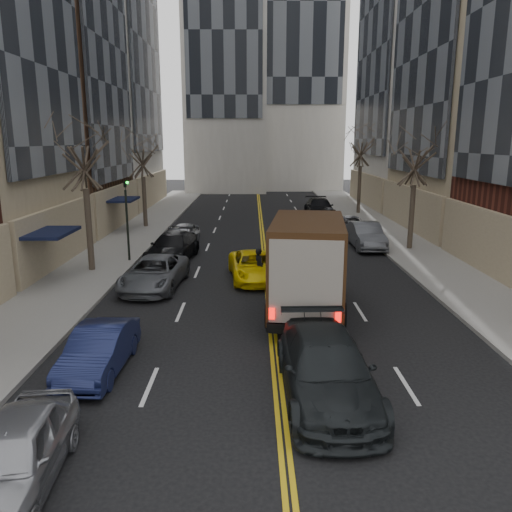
{
  "coord_description": "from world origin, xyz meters",
  "views": [
    {
      "loc": [
        -0.69,
        -4.41,
        6.53
      ],
      "look_at": [
        -0.56,
        14.13,
        2.2
      ],
      "focal_mm": 35.0,
      "sensor_mm": 36.0,
      "label": 1
    }
  ],
  "objects": [
    {
      "name": "pedestrian",
      "position": [
        -0.39,
        17.8,
        0.85
      ],
      "size": [
        0.63,
        0.73,
        1.7
      ],
      "primitive_type": "imported",
      "rotation": [
        0.0,
        0.0,
        2.0
      ],
      "color": "black",
      "rests_on": "ground"
    },
    {
      "name": "parked_lf_e",
      "position": [
        -5.1,
        26.59,
        0.68
      ],
      "size": [
        2.09,
        4.18,
        1.37
      ],
      "primitive_type": "imported",
      "rotation": [
        0.0,
        0.0,
        -0.12
      ],
      "color": "#A0A2A7",
      "rests_on": "ground"
    },
    {
      "name": "traffic_signal",
      "position": [
        -7.39,
        22.0,
        2.82
      ],
      "size": [
        0.29,
        0.26,
        4.7
      ],
      "color": "black",
      "rests_on": "sidewalk_left"
    },
    {
      "name": "ups_truck",
      "position": [
        1.4,
        13.94,
        1.87
      ],
      "size": [
        3.42,
        7.04,
        3.71
      ],
      "rotation": [
        0.0,
        0.0,
        -0.13
      ],
      "color": "black",
      "rests_on": "ground"
    },
    {
      "name": "tree_rt_far",
      "position": [
        8.8,
        40.0,
        6.74
      ],
      "size": [
        3.2,
        3.2,
        9.11
      ],
      "color": "#382D23",
      "rests_on": "sidewalk_right"
    },
    {
      "name": "parked_rt_a",
      "position": [
        6.3,
        25.69,
        0.78
      ],
      "size": [
        1.68,
        4.76,
        1.57
      ],
      "primitive_type": "imported",
      "rotation": [
        0.0,
        0.0,
        0.0
      ],
      "color": "#4B4D52",
      "rests_on": "ground"
    },
    {
      "name": "tree_lf_mid",
      "position": [
        -8.8,
        20.0,
        6.6
      ],
      "size": [
        3.2,
        3.2,
        8.91
      ],
      "color": "#382D23",
      "rests_on": "sidewalk_left"
    },
    {
      "name": "parked_rt_b",
      "position": [
        6.2,
        29.98,
        0.65
      ],
      "size": [
        2.6,
        4.86,
        1.3
      ],
      "primitive_type": "imported",
      "rotation": [
        0.0,
        0.0,
        0.1
      ],
      "color": "#A4A6AC",
      "rests_on": "ground"
    },
    {
      "name": "observer_sedan",
      "position": [
        1.2,
        7.36,
        0.81
      ],
      "size": [
        2.43,
        5.64,
        1.62
      ],
      "rotation": [
        0.0,
        0.0,
        0.03
      ],
      "color": "black",
      "rests_on": "ground"
    },
    {
      "name": "sidewalk_left",
      "position": [
        -9.0,
        27.0,
        0.07
      ],
      "size": [
        4.0,
        66.0,
        0.15
      ],
      "primitive_type": "cube",
      "color": "slate",
      "rests_on": "ground"
    },
    {
      "name": "parked_lf_a",
      "position": [
        -5.23,
        3.97,
        0.7
      ],
      "size": [
        1.96,
        4.24,
        1.41
      ],
      "primitive_type": "imported",
      "rotation": [
        0.0,
        0.0,
        0.07
      ],
      "color": "#A2A3A9",
      "rests_on": "ground"
    },
    {
      "name": "sidewalk_right",
      "position": [
        9.0,
        27.0,
        0.07
      ],
      "size": [
        4.0,
        66.0,
        0.15
      ],
      "primitive_type": "cube",
      "color": "slate",
      "rests_on": "ground"
    },
    {
      "name": "parked_lf_d",
      "position": [
        -5.1,
        22.46,
        0.76
      ],
      "size": [
        2.78,
        5.48,
        1.52
      ],
      "primitive_type": "imported",
      "rotation": [
        0.0,
        0.0,
        -0.13
      ],
      "color": "black",
      "rests_on": "ground"
    },
    {
      "name": "taxi",
      "position": [
        -0.62,
        18.62,
        0.66
      ],
      "size": [
        2.72,
        4.94,
        1.31
      ],
      "primitive_type": "imported",
      "rotation": [
        0.0,
        0.0,
        0.12
      ],
      "color": "yellow",
      "rests_on": "ground"
    },
    {
      "name": "parked_lf_c",
      "position": [
        -5.1,
        17.23,
        0.7
      ],
      "size": [
        2.73,
        5.22,
        1.4
      ],
      "primitive_type": "imported",
      "rotation": [
        0.0,
        0.0,
        -0.08
      ],
      "color": "#55585D",
      "rests_on": "ground"
    },
    {
      "name": "streetwall_right",
      "position": [
        16.38,
        32.2,
        15.09
      ],
      "size": [
        12.26,
        49.0,
        34.0
      ],
      "color": "#4C301E",
      "rests_on": "ground"
    },
    {
      "name": "parked_lf_b",
      "position": [
        -5.1,
        8.9,
        0.66
      ],
      "size": [
        1.53,
        4.04,
        1.31
      ],
      "primitive_type": "imported",
      "rotation": [
        0.0,
        0.0,
        -0.04
      ],
      "color": "#13193C",
      "rests_on": "ground"
    },
    {
      "name": "parked_rt_c",
      "position": [
        5.1,
        38.47,
        0.8
      ],
      "size": [
        2.26,
        5.5,
        1.59
      ],
      "primitive_type": "imported",
      "rotation": [
        0.0,
        0.0,
        0.01
      ],
      "color": "black",
      "rests_on": "ground"
    },
    {
      "name": "tree_lf_far",
      "position": [
        -8.8,
        33.0,
        6.02
      ],
      "size": [
        3.2,
        3.2,
        8.12
      ],
      "color": "#382D23",
      "rests_on": "sidewalk_left"
    },
    {
      "name": "tree_rt_mid",
      "position": [
        8.8,
        25.0,
        6.17
      ],
      "size": [
        3.2,
        3.2,
        8.32
      ],
      "color": "#382D23",
      "rests_on": "sidewalk_right"
    }
  ]
}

